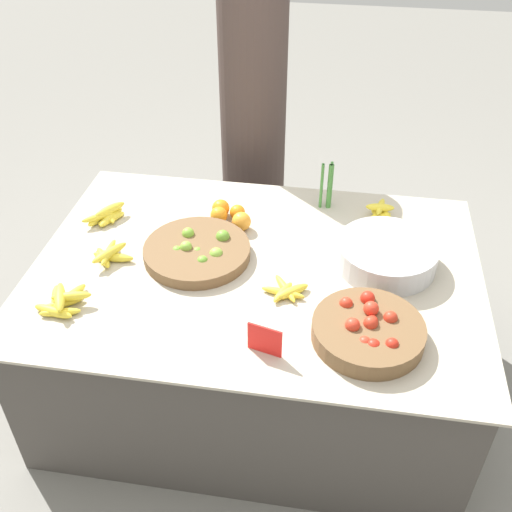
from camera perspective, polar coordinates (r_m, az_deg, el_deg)
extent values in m
plane|color=gray|center=(2.70, 0.00, -11.74)|extent=(12.00, 12.00, 0.00)
cube|color=#4C4742|center=(2.46, 0.00, -6.96)|extent=(1.61, 1.14, 0.63)
cube|color=#BCB29E|center=(2.25, 0.00, -1.13)|extent=(1.67, 1.18, 0.01)
cylinder|color=brown|center=(2.29, -5.64, 0.43)|extent=(0.41, 0.41, 0.05)
sphere|color=#89BC42|center=(2.25, -3.79, 0.21)|extent=(0.05, 0.05, 0.05)
sphere|color=#6BA333|center=(2.29, -7.52, 0.46)|extent=(0.04, 0.04, 0.04)
sphere|color=#6BA333|center=(2.32, -3.18, 1.85)|extent=(0.05, 0.05, 0.05)
sphere|color=#89BC42|center=(2.27, -6.67, 0.87)|extent=(0.04, 0.04, 0.04)
sphere|color=#6BA333|center=(2.22, -5.10, -0.51)|extent=(0.04, 0.04, 0.04)
sphere|color=#6BA333|center=(2.28, -5.59, 0.36)|extent=(0.04, 0.04, 0.04)
sphere|color=#7AB238|center=(2.34, -6.48, 2.13)|extent=(0.05, 0.05, 0.05)
sphere|color=#7AB238|center=(2.34, -6.92, 1.32)|extent=(0.04, 0.04, 0.04)
cylinder|color=brown|center=(1.98, 10.62, -7.09)|extent=(0.36, 0.36, 0.06)
sphere|color=red|center=(1.99, 10.91, -4.94)|extent=(0.05, 0.05, 0.05)
sphere|color=red|center=(1.96, 9.15, -6.75)|extent=(0.04, 0.04, 0.04)
sphere|color=red|center=(1.97, 11.00, -6.08)|extent=(0.04, 0.04, 0.04)
sphere|color=red|center=(1.95, 10.86, -6.30)|extent=(0.05, 0.05, 0.05)
sphere|color=red|center=(1.95, 12.21, -8.00)|extent=(0.04, 0.04, 0.04)
sphere|color=red|center=(2.04, 10.58, -3.97)|extent=(0.05, 0.05, 0.05)
sphere|color=red|center=(1.96, 10.75, -6.78)|extent=(0.04, 0.04, 0.04)
sphere|color=red|center=(1.94, 9.17, -6.51)|extent=(0.05, 0.05, 0.05)
sphere|color=red|center=(2.02, 8.57, -4.51)|extent=(0.05, 0.05, 0.05)
sphere|color=red|center=(1.91, 12.82, -8.23)|extent=(0.04, 0.04, 0.04)
sphere|color=red|center=(2.07, 12.22, -5.25)|extent=(0.05, 0.05, 0.05)
sphere|color=red|center=(1.91, 11.09, -8.43)|extent=(0.05, 0.05, 0.05)
sphere|color=red|center=(1.92, 10.28, -8.14)|extent=(0.04, 0.04, 0.04)
sphere|color=red|center=(1.99, 12.68, -5.78)|extent=(0.05, 0.05, 0.05)
sphere|color=orange|center=(2.50, -3.37, 4.57)|extent=(0.07, 0.07, 0.07)
sphere|color=orange|center=(2.42, -1.40, 3.31)|extent=(0.08, 0.08, 0.08)
sphere|color=orange|center=(2.46, -3.56, 3.90)|extent=(0.07, 0.07, 0.07)
sphere|color=orange|center=(2.48, -1.78, 4.18)|extent=(0.06, 0.06, 0.06)
cylinder|color=silver|center=(2.28, 12.32, 0.11)|extent=(0.37, 0.37, 0.10)
cube|color=red|center=(1.89, 0.83, -8.00)|extent=(0.11, 0.03, 0.11)
cylinder|color=#4C8E42|center=(2.54, 7.16, 6.61)|extent=(0.01, 0.01, 0.21)
cylinder|color=#428438|center=(2.54, 6.26, 6.68)|extent=(0.01, 0.01, 0.21)
cylinder|color=#428438|center=(2.54, 7.10, 6.56)|extent=(0.01, 0.01, 0.21)
cylinder|color=#428438|center=(2.54, 6.27, 6.62)|extent=(0.01, 0.01, 0.21)
cylinder|color=#4C8E42|center=(2.56, 7.09, 6.84)|extent=(0.01, 0.01, 0.21)
cylinder|color=#428438|center=(2.54, 6.96, 6.56)|extent=(0.01, 0.01, 0.21)
cylinder|color=#4C8E42|center=(2.54, 6.94, 6.63)|extent=(0.01, 0.01, 0.21)
ellipsoid|color=yellow|center=(2.34, -14.34, -0.15)|extent=(0.10, 0.12, 0.03)
ellipsoid|color=yellow|center=(2.32, -13.25, -0.13)|extent=(0.14, 0.04, 0.03)
ellipsoid|color=yellow|center=(2.34, -14.07, -0.08)|extent=(0.12, 0.05, 0.03)
ellipsoid|color=yellow|center=(2.34, -13.89, 0.06)|extent=(0.12, 0.06, 0.03)
ellipsoid|color=yellow|center=(2.33, -13.55, -0.10)|extent=(0.13, 0.05, 0.03)
ellipsoid|color=yellow|center=(2.31, -13.79, 0.31)|extent=(0.11, 0.15, 0.03)
ellipsoid|color=yellow|center=(2.33, -13.88, 0.35)|extent=(0.03, 0.16, 0.03)
ellipsoid|color=yellow|center=(2.11, 2.59, -3.46)|extent=(0.07, 0.12, 0.03)
ellipsoid|color=yellow|center=(2.11, 3.45, -3.39)|extent=(0.13, 0.12, 0.03)
ellipsoid|color=yellow|center=(2.11, 2.58, -3.49)|extent=(0.16, 0.05, 0.03)
ellipsoid|color=yellow|center=(2.13, 2.80, -3.10)|extent=(0.11, 0.15, 0.03)
ellipsoid|color=yellow|center=(2.56, 11.56, 3.93)|extent=(0.11, 0.15, 0.03)
ellipsoid|color=yellow|center=(2.54, 11.89, 3.60)|extent=(0.11, 0.12, 0.03)
ellipsoid|color=yellow|center=(2.53, 11.48, 3.58)|extent=(0.13, 0.11, 0.03)
ellipsoid|color=yellow|center=(2.55, 12.35, 3.71)|extent=(0.07, 0.13, 0.03)
ellipsoid|color=yellow|center=(2.56, 11.77, 4.62)|extent=(0.05, 0.13, 0.03)
ellipsoid|color=yellow|center=(2.55, 11.73, 4.56)|extent=(0.12, 0.04, 0.03)
ellipsoid|color=yellow|center=(2.56, -14.68, 3.50)|extent=(0.08, 0.13, 0.03)
ellipsoid|color=yellow|center=(2.57, -13.77, 3.84)|extent=(0.10, 0.13, 0.03)
ellipsoid|color=yellow|center=(2.55, -13.61, 3.48)|extent=(0.10, 0.12, 0.03)
ellipsoid|color=yellow|center=(2.55, -13.64, 3.62)|extent=(0.07, 0.15, 0.03)
ellipsoid|color=yellow|center=(2.53, -14.88, 3.60)|extent=(0.12, 0.10, 0.03)
ellipsoid|color=yellow|center=(2.55, -13.74, 4.34)|extent=(0.11, 0.13, 0.04)
ellipsoid|color=yellow|center=(2.17, -18.02, -4.34)|extent=(0.15, 0.12, 0.03)
ellipsoid|color=yellow|center=(2.14, -18.16, -5.11)|extent=(0.14, 0.06, 0.03)
ellipsoid|color=yellow|center=(2.19, -17.25, -3.75)|extent=(0.08, 0.15, 0.03)
ellipsoid|color=yellow|center=(2.19, -18.47, -3.90)|extent=(0.09, 0.15, 0.03)
ellipsoid|color=yellow|center=(2.15, -18.75, -5.01)|extent=(0.15, 0.06, 0.03)
ellipsoid|color=yellow|center=(2.15, -17.18, -3.69)|extent=(0.14, 0.07, 0.03)
ellipsoid|color=yellow|center=(2.15, -18.18, -3.73)|extent=(0.09, 0.15, 0.04)
cylinder|color=#473833|center=(3.03, -0.27, 12.13)|extent=(0.32, 0.32, 1.48)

